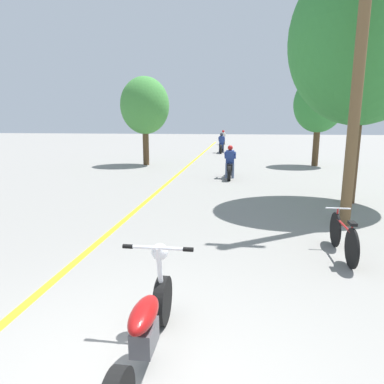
% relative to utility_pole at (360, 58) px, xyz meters
% --- Properties ---
extents(lane_stripe_center, '(0.14, 48.00, 0.01)m').
position_rel_utility_pole_xyz_m(lane_stripe_center, '(-5.10, 6.88, -3.60)').
color(lane_stripe_center, yellow).
rests_on(lane_stripe_center, ground).
extents(utility_pole, '(1.10, 0.24, 7.02)m').
position_rel_utility_pole_xyz_m(utility_pole, '(0.00, 0.00, 0.00)').
color(utility_pole, brown).
rests_on(utility_pole, ground).
extents(roadside_tree_right_near, '(3.93, 3.54, 6.72)m').
position_rel_utility_pole_xyz_m(roadside_tree_right_near, '(0.77, 2.32, 0.84)').
color(roadside_tree_right_near, '#513A23').
rests_on(roadside_tree_right_near, ground).
extents(roadside_tree_right_far, '(2.54, 2.28, 4.66)m').
position_rel_utility_pole_xyz_m(roadside_tree_right_far, '(1.55, 10.85, -0.43)').
color(roadside_tree_right_far, '#513A23').
rests_on(roadside_tree_right_far, ground).
extents(roadside_tree_left, '(2.57, 2.31, 4.60)m').
position_rel_utility_pole_xyz_m(roadside_tree_left, '(-7.40, 10.00, -0.51)').
color(roadside_tree_left, '#513A23').
rests_on(roadside_tree_left, ground).
extents(motorcycle_foreground, '(0.77, 2.10, 1.02)m').
position_rel_utility_pole_xyz_m(motorcycle_foreground, '(-3.26, -5.06, -3.21)').
color(motorcycle_foreground, black).
rests_on(motorcycle_foreground, ground).
extents(motorcycle_rider_lead, '(0.50, 2.01, 1.35)m').
position_rel_utility_pole_xyz_m(motorcycle_rider_lead, '(-2.80, 6.25, -3.09)').
color(motorcycle_rider_lead, black).
rests_on(motorcycle_rider_lead, ground).
extents(motorcycle_rider_mid, '(0.50, 2.05, 1.48)m').
position_rel_utility_pole_xyz_m(motorcycle_rider_mid, '(-3.76, 17.72, -3.04)').
color(motorcycle_rider_mid, black).
rests_on(motorcycle_rider_mid, ground).
extents(motorcycle_rider_far, '(0.50, 2.00, 1.44)m').
position_rel_utility_pole_xyz_m(motorcycle_rider_far, '(-4.08, 26.91, -3.05)').
color(motorcycle_rider_far, black).
rests_on(motorcycle_rider_far, ground).
extents(bicycle_parked, '(0.44, 1.63, 0.76)m').
position_rel_utility_pole_xyz_m(bicycle_parked, '(-0.59, -1.95, -3.25)').
color(bicycle_parked, black).
rests_on(bicycle_parked, ground).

